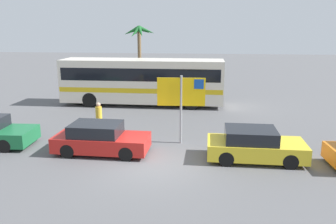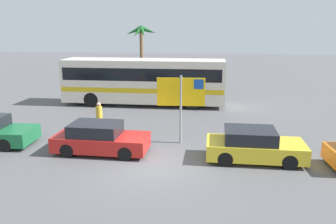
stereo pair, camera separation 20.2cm
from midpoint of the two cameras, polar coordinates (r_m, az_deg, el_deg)
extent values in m
plane|color=#565659|center=(13.78, -3.34, -8.84)|extent=(120.00, 120.00, 0.00)
cube|color=silver|center=(24.06, -4.50, 5.24)|extent=(11.13, 2.54, 2.90)
cube|color=black|center=(23.99, -4.53, 6.54)|extent=(10.69, 2.57, 0.84)
cube|color=gold|center=(24.14, -4.48, 4.05)|extent=(11.02, 2.57, 0.32)
cylinder|color=black|center=(25.00, 3.85, 2.72)|extent=(1.00, 0.28, 1.00)
cylinder|color=black|center=(22.76, 3.59, 1.62)|extent=(1.00, 0.28, 1.00)
cylinder|color=black|center=(26.21, -11.43, 3.00)|extent=(1.00, 0.28, 1.00)
cylinder|color=black|center=(24.08, -13.06, 1.96)|extent=(1.00, 0.28, 1.00)
cylinder|color=gray|center=(15.89, 1.80, 0.34)|extent=(0.11, 0.11, 3.20)
cube|color=yellow|center=(15.71, 1.83, 3.35)|extent=(2.20, 0.17, 1.30)
cube|color=#1447A8|center=(15.65, 4.78, 4.64)|extent=(0.44, 0.09, 0.44)
cylinder|color=black|center=(18.09, -23.21, -3.39)|extent=(0.61, 0.19, 0.60)
cylinder|color=black|center=(16.66, -25.79, -5.08)|extent=(0.61, 0.19, 0.60)
cube|color=yellow|center=(14.57, 13.94, -5.93)|extent=(3.94, 1.82, 0.64)
cube|color=black|center=(14.36, 13.14, -3.73)|extent=(2.06, 1.67, 0.52)
cylinder|color=black|center=(15.60, 18.00, -5.60)|extent=(0.60, 0.17, 0.60)
cylinder|color=black|center=(14.08, 19.26, -7.81)|extent=(0.60, 0.17, 0.60)
cylinder|color=black|center=(15.30, 8.98, -5.45)|extent=(0.60, 0.17, 0.60)
cylinder|color=black|center=(13.75, 9.22, -7.71)|extent=(0.60, 0.17, 0.60)
cube|color=red|center=(15.20, -11.25, -4.94)|extent=(4.06, 1.79, 0.64)
cube|color=black|center=(15.11, -12.22, -2.80)|extent=(2.12, 1.62, 0.52)
cylinder|color=black|center=(15.64, -5.95, -4.91)|extent=(0.60, 0.17, 0.60)
cylinder|color=black|center=(14.21, -7.41, -6.92)|extent=(0.60, 0.17, 0.60)
cylinder|color=black|center=(16.38, -14.50, -4.42)|extent=(0.60, 0.17, 0.60)
cylinder|color=black|center=(15.02, -16.71, -6.25)|extent=(0.60, 0.17, 0.60)
cylinder|color=#706656|center=(17.98, -11.57, -2.29)|extent=(0.13, 0.13, 0.80)
cylinder|color=#706656|center=(17.81, -11.68, -2.45)|extent=(0.13, 0.13, 0.80)
cylinder|color=gold|center=(17.71, -11.73, -0.14)|extent=(0.32, 0.32, 0.63)
sphere|color=tan|center=(17.61, -11.80, 1.21)|extent=(0.22, 0.22, 0.22)
cylinder|color=brown|center=(31.70, -4.92, 8.77)|extent=(0.32, 0.32, 5.07)
cone|color=#195623|center=(31.57, -3.74, 13.32)|extent=(1.56, 0.69, 0.88)
cone|color=#195623|center=(32.06, -4.11, 13.32)|extent=(1.22, 1.49, 0.88)
cone|color=#195623|center=(32.23, -5.29, 13.21)|extent=(1.02, 1.55, 0.97)
cone|color=#195623|center=(31.60, -6.24, 13.17)|extent=(1.55, 0.70, 0.98)
cone|color=#195623|center=(31.07, -5.65, 13.01)|extent=(0.96, 1.52, 1.13)
cone|color=#195623|center=(30.97, -4.76, 13.07)|extent=(0.99, 1.53, 1.09)
camera|label=1|loc=(0.10, -90.35, -0.09)|focal=36.76mm
camera|label=2|loc=(0.10, 89.65, 0.09)|focal=36.76mm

